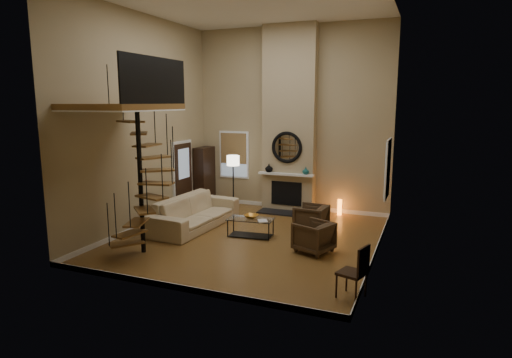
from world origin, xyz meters
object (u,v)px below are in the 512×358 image
at_px(sofa, 195,212).
at_px(armchair_far, 316,237).
at_px(armchair_near, 314,219).
at_px(coffee_table, 251,225).
at_px(floor_lamp, 233,165).
at_px(accent_lamp, 340,207).
at_px(side_chair, 357,270).
at_px(hutch, 205,175).

height_order(sofa, armchair_far, sofa).
bearing_deg(armchair_near, coffee_table, -51.00).
distance_m(coffee_table, floor_lamp, 2.84).
bearing_deg(armchair_near, accent_lamp, 176.58).
relative_size(armchair_far, accent_lamp, 1.64).
distance_m(armchair_far, coffee_table, 1.88).
height_order(armchair_far, floor_lamp, floor_lamp).
bearing_deg(side_chair, accent_lamp, 103.96).
bearing_deg(hutch, armchair_near, -23.50).
xyz_separation_m(armchair_far, coffee_table, (-1.80, 0.56, -0.07)).
distance_m(sofa, armchair_near, 3.13).
bearing_deg(hutch, side_chair, -42.51).
relative_size(sofa, floor_lamp, 1.70).
bearing_deg(hutch, armchair_far, -35.70).
relative_size(hutch, sofa, 0.62).
bearing_deg(floor_lamp, coffee_table, -55.83).
relative_size(armchair_near, armchair_far, 1.03).
xyz_separation_m(floor_lamp, side_chair, (4.44, -4.70, -0.89)).
bearing_deg(sofa, coffee_table, -94.10).
xyz_separation_m(armchair_near, armchair_far, (0.44, -1.48, 0.00)).
height_order(armchair_far, coffee_table, armchair_far).
bearing_deg(accent_lamp, armchair_near, -98.59).
bearing_deg(side_chair, sofa, 149.33).
bearing_deg(side_chair, hutch, 137.49).
distance_m(sofa, side_chair, 5.43).
distance_m(armchair_near, armchair_far, 1.54).
height_order(hutch, armchair_near, hutch).
bearing_deg(coffee_table, sofa, 172.47).
bearing_deg(armchair_near, side_chair, 30.23).
height_order(armchair_near, coffee_table, armchair_near).
relative_size(armchair_near, accent_lamp, 1.69).
xyz_separation_m(armchair_near, side_chair, (1.62, -3.46, 0.17)).
bearing_deg(armchair_far, sofa, -81.38).
bearing_deg(armchair_near, armchair_far, 21.62).
relative_size(sofa, armchair_far, 3.84).
bearing_deg(side_chair, armchair_near, 115.06).
xyz_separation_m(hutch, armchair_near, (4.10, -1.78, -0.60)).
xyz_separation_m(hutch, armchair_far, (4.53, -3.26, -0.60)).
xyz_separation_m(accent_lamp, side_chair, (1.33, -5.35, 0.28)).
height_order(accent_lamp, side_chair, side_chair).
height_order(coffee_table, side_chair, side_chair).
xyz_separation_m(hutch, coffee_table, (2.74, -2.69, -0.67)).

